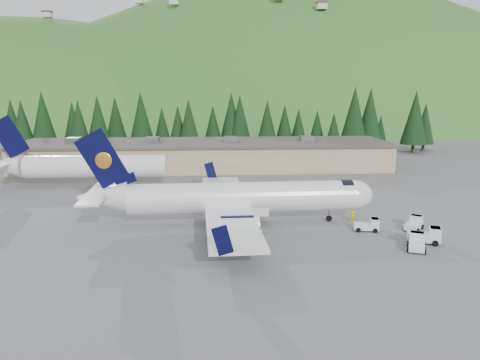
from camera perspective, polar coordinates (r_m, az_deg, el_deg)
name	(u,v)px	position (r m, az deg, el deg)	size (l,w,h in m)	color
ground	(243,224)	(55.03, 0.37, -5.34)	(600.00, 600.00, 0.00)	slate
airliner	(234,199)	(54.14, -0.68, -2.29)	(34.23, 32.06, 11.38)	white
second_airliner	(78,166)	(78.60, -19.19, 1.63)	(27.50, 11.00, 10.05)	white
baggage_tug_a	(369,225)	(54.16, 15.41, -5.33)	(2.93, 2.07, 1.45)	silver
baggage_tug_b	(427,236)	(51.98, 21.82, -6.33)	(3.56, 2.73, 1.71)	silver
baggage_tug_c	(417,242)	(49.77, 20.74, -7.12)	(2.59, 3.23, 1.54)	silver
terminal_building	(205,154)	(91.54, -4.32, 3.12)	(71.00, 17.00, 6.10)	tan
baggage_tug_d	(414,224)	(56.30, 20.48, -5.00)	(2.83, 3.01, 1.48)	silver
ramp_worker	(353,215)	(57.21, 13.60, -4.13)	(0.62, 0.41, 1.69)	#FDCD00
tree_line	(197,121)	(112.28, -5.32, 7.20)	(114.15, 17.09, 14.43)	black
hills	(310,254)	(283.81, 8.49, -8.95)	(614.00, 330.00, 300.00)	#2B5A1C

